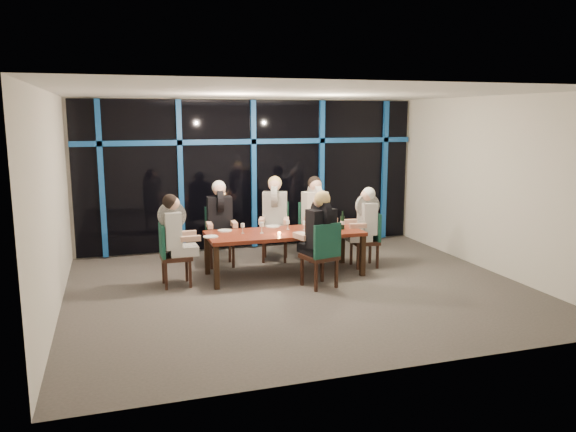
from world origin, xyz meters
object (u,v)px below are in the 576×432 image
(dining_table, at_px, (284,236))
(chair_far_mid, at_px, (275,228))
(diner_far_mid, at_px, (275,206))
(chair_far_left, at_px, (220,233))
(chair_end_left, at_px, (170,252))
(diner_end_right, at_px, (365,215))
(water_pitcher, at_px, (331,225))
(diner_far_left, at_px, (220,211))
(chair_end_right, at_px, (369,237))
(chair_far_right, at_px, (313,227))
(diner_near_mid, at_px, (320,225))
(diner_end_left, at_px, (175,227))
(wine_bottle, at_px, (342,222))
(diner_far_right, at_px, (316,206))
(chair_near_mid, at_px, (323,252))

(dining_table, xyz_separation_m, chair_far_mid, (0.15, 1.08, -0.08))
(diner_far_mid, bearing_deg, chair_far_left, -160.86)
(chair_end_left, xyz_separation_m, diner_end_right, (3.42, 0.16, 0.37))
(chair_end_left, height_order, water_pitcher, chair_end_left)
(diner_far_left, bearing_deg, chair_end_right, -15.75)
(chair_far_right, height_order, chair_end_left, chair_far_right)
(diner_far_left, xyz_separation_m, diner_near_mid, (1.25, -1.72, -0.00))
(chair_far_left, bearing_deg, chair_end_right, -17.58)
(chair_far_right, xyz_separation_m, diner_end_right, (0.66, -0.84, 0.33))
(chair_end_left, distance_m, diner_far_left, 1.46)
(diner_end_left, bearing_deg, diner_far_left, -43.61)
(chair_far_left, distance_m, wine_bottle, 2.24)
(chair_end_right, height_order, diner_far_right, diner_far_right)
(diner_far_mid, bearing_deg, chair_near_mid, -63.10)
(diner_near_mid, height_order, water_pitcher, diner_near_mid)
(dining_table, bearing_deg, chair_near_mid, -68.35)
(chair_end_right, xyz_separation_m, diner_far_mid, (-1.49, 0.91, 0.48))
(chair_near_mid, xyz_separation_m, water_pitcher, (0.41, 0.69, 0.27))
(dining_table, distance_m, chair_end_right, 1.61)
(chair_far_right, xyz_separation_m, chair_end_left, (-2.76, -1.00, -0.04))
(chair_near_mid, distance_m, diner_end_right, 1.56)
(diner_far_left, bearing_deg, chair_far_mid, 11.18)
(diner_end_left, height_order, diner_near_mid, diner_near_mid)
(chair_end_left, relative_size, chair_end_right, 1.03)
(diner_end_right, height_order, water_pitcher, diner_end_right)
(water_pitcher, bearing_deg, diner_far_mid, 97.64)
(chair_far_mid, bearing_deg, water_pitcher, -44.35)
(chair_near_mid, xyz_separation_m, diner_far_left, (-1.27, 1.80, 0.42))
(diner_far_left, height_order, diner_end_right, diner_far_left)
(diner_far_mid, height_order, wine_bottle, diner_far_mid)
(chair_far_right, xyz_separation_m, wine_bottle, (0.15, -1.04, 0.28))
(dining_table, height_order, diner_end_left, diner_end_left)
(dining_table, xyz_separation_m, diner_far_mid, (0.12, 0.99, 0.34))
(diner_near_mid, bearing_deg, chair_end_left, -32.27)
(chair_end_left, distance_m, chair_near_mid, 2.40)
(diner_far_left, height_order, wine_bottle, diner_far_left)
(chair_far_mid, distance_m, diner_far_left, 1.15)
(chair_end_left, relative_size, diner_near_mid, 0.99)
(chair_far_right, bearing_deg, wine_bottle, -87.27)
(chair_end_right, height_order, diner_far_left, diner_far_left)
(chair_far_left, bearing_deg, chair_end_left, -130.02)
(chair_far_mid, bearing_deg, chair_near_mid, -64.30)
(dining_table, relative_size, diner_far_mid, 2.49)
(diner_far_mid, bearing_deg, diner_end_right, -12.94)
(diner_end_right, bearing_deg, chair_far_right, -137.10)
(dining_table, height_order, diner_far_left, diner_far_left)
(diner_end_right, bearing_deg, diner_near_mid, -48.65)
(water_pitcher, bearing_deg, chair_near_mid, -141.59)
(dining_table, relative_size, chair_end_left, 2.59)
(diner_far_left, xyz_separation_m, diner_far_mid, (1.04, 0.08, 0.02))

